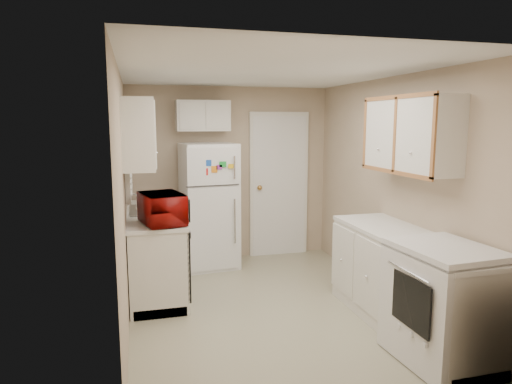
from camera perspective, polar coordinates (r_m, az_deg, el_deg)
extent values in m
plane|color=#B6B193|center=(4.91, 1.54, -14.26)|extent=(3.80, 3.80, 0.00)
plane|color=white|center=(4.55, 1.66, 14.80)|extent=(3.80, 3.80, 0.00)
plane|color=tan|center=(4.40, -16.19, -1.03)|extent=(3.80, 3.80, 0.00)
plane|color=tan|center=(5.15, 16.72, 0.34)|extent=(3.80, 3.80, 0.00)
plane|color=tan|center=(6.41, -3.20, 2.29)|extent=(2.80, 2.80, 0.00)
plane|color=tan|center=(2.84, 12.51, -6.14)|extent=(2.80, 2.80, 0.00)
cube|color=silver|center=(5.44, -12.46, -7.13)|extent=(0.60, 1.80, 0.90)
cube|color=black|center=(4.88, -8.73, -8.41)|extent=(0.03, 0.58, 0.72)
cube|color=gray|center=(5.49, -12.67, -2.59)|extent=(0.54, 0.74, 0.16)
imported|color=maroon|center=(4.69, -11.60, -2.12)|extent=(0.61, 0.43, 0.37)
imported|color=silver|center=(5.81, -12.55, -0.57)|extent=(0.08, 0.09, 0.17)
cube|color=silver|center=(5.40, -15.70, 5.03)|extent=(0.10, 0.98, 1.08)
cube|color=silver|center=(4.56, -14.55, 6.96)|extent=(0.30, 0.45, 0.70)
cube|color=white|center=(6.08, -5.90, -1.69)|extent=(0.74, 0.72, 1.65)
cube|color=silver|center=(6.15, -6.68, 9.44)|extent=(0.70, 0.30, 0.40)
cube|color=white|center=(6.57, 2.88, 0.87)|extent=(0.86, 0.06, 2.08)
cube|color=silver|center=(4.51, 18.36, -10.74)|extent=(0.60, 2.00, 0.90)
cube|color=white|center=(4.03, 22.27, -12.80)|extent=(0.70, 0.84, 0.97)
cube|color=silver|center=(4.60, 18.71, 6.79)|extent=(0.30, 1.20, 0.70)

